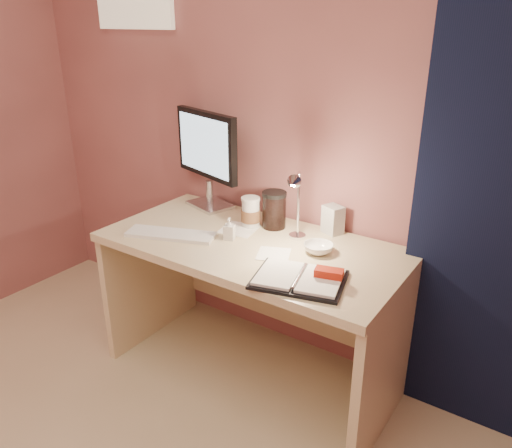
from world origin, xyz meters
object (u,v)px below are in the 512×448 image
Objects in this scene: monitor at (208,151)px; lotion_bottle at (229,229)px; desk at (261,279)px; planner at (302,278)px; bowl at (318,248)px; coffee_cup at (251,213)px; product_box at (333,220)px; keyboard at (171,234)px; dark_jar at (274,212)px; desk_lamp at (284,198)px.

lotion_bottle is at bearing -23.14° from monitor.
planner reaches higher than desk.
bowl is at bearing 2.61° from monitor.
desk is 9.27× the size of coffee_cup.
lotion_bottle is (-0.41, -0.10, 0.03)m from bowl.
bowl is 0.24m from product_box.
keyboard is 4.00× the size of lotion_bottle.
product_box is (-0.11, 0.50, 0.05)m from planner.
keyboard is at bearing -128.46° from coffee_cup.
monitor reaches higher than dark_jar.
product_box is at bearing 19.92° from monitor.
desk is 0.48m from keyboard.
product_box is at bearing 87.96° from planner.
coffee_cup is at bearing 145.06° from desk_lamp.
desk is 0.33m from coffee_cup.
coffee_cup reaches higher than planner.
desk is at bearing 129.24° from planner.
desk is at bearing -5.76° from monitor.
coffee_cup is at bearing -134.36° from product_box.
keyboard is 1.24× the size of desk_lamp.
coffee_cup is at bearing 169.34° from bowl.
monitor is at bearing 157.66° from desk.
dark_jar is at bearing 9.72° from monitor.
desk_lamp is (0.23, -0.07, 0.14)m from coffee_cup.
desk is at bearing 45.09° from lotion_bottle.
desk is 0.34m from dark_jar.
planner is at bearing -76.07° from bowl.
dark_jar is at bearing 118.69° from planner.
bowl is 0.81× the size of dark_jar.
lotion_bottle is at bearing 6.02° from keyboard.
bowl is at bearing -10.66° from coffee_cup.
planner reaches higher than bowl.
desk_lamp is at bearing 176.44° from bowl.
planner is 0.51m from product_box.
coffee_cup is 1.11× the size of product_box.
desk_lamp is at bearing 27.64° from lotion_bottle.
planner reaches higher than keyboard.
dark_jar is at bearing -137.45° from product_box.
desk is 2.72× the size of monitor.
dark_jar is (0.09, 0.24, 0.03)m from lotion_bottle.
bowl is (-0.07, 0.27, 0.01)m from planner.
desk_lamp is (0.57, -0.18, -0.10)m from monitor.
coffee_cup reaches higher than desk.
dark_jar is at bearing 68.91° from lotion_bottle.
coffee_cup is (-0.11, 0.08, 0.30)m from desk.
keyboard is at bearing -119.99° from product_box.
monitor reaches higher than keyboard.
lotion_bottle is at bearing -165.65° from bowl.
product_box is (-0.05, 0.23, 0.05)m from bowl.
monitor is 0.43m from coffee_cup.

